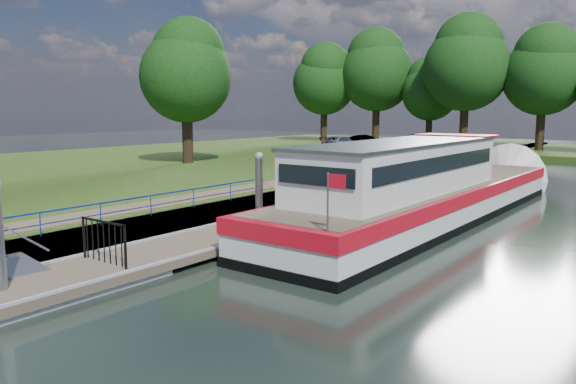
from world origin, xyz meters
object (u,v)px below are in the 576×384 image
Objects in this scene: pontoon at (329,212)px; car_a at (399,146)px; car_b at (366,142)px; car_c at (341,143)px; car_d at (413,142)px; barge at (433,192)px.

pontoon is 24.73m from car_a.
car_b is 2.55m from car_c.
car_d is at bearing -124.74° from car_c.
pontoon is 29.44m from car_d.
barge reaches higher than pontoon.
pontoon is 4.30m from barge.
car_c is (-17.07, 20.42, 0.37)m from barge.
car_a is at bearing 119.31° from barge.
car_a is (-8.25, 23.29, 1.22)m from pontoon.
car_c reaches higher than car_a.
barge reaches higher than car_d.
car_b is at bearing 158.39° from car_a.
pontoon is at bearing -56.15° from car_d.
car_a is at bearing -122.25° from car_b.
car_d is at bearing 108.15° from pontoon.
car_a is at bearing -63.23° from car_d.
barge reaches higher than car_b.
pontoon is at bearing 124.96° from car_c.
car_b reaches higher than car_a.
pontoon is at bearing -70.84° from car_a.
barge is 26.61m from car_c.
barge is 5.48× the size of car_b.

